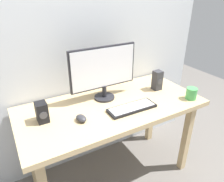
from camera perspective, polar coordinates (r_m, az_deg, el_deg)
ground_plane at (r=2.17m, az=-0.04°, el=-21.48°), size 6.00×6.00×0.00m
wall_back at (r=1.81m, az=-6.61°, el=22.68°), size 2.34×0.04×3.00m
desk at (r=1.73m, az=-0.04°, el=-6.38°), size 1.46×0.69×0.77m
monitor at (r=1.69m, az=-2.16°, el=5.61°), size 0.56×0.17×0.44m
keyboard_primary at (r=1.62m, az=5.40°, el=-4.57°), size 0.38×0.14×0.02m
mouse at (r=1.49m, az=-8.29°, el=-7.29°), size 0.08×0.10×0.04m
speaker_right at (r=1.94m, az=12.09°, el=2.83°), size 0.07×0.08×0.18m
speaker_left at (r=1.53m, az=-18.36°, el=-5.47°), size 0.08×0.09×0.14m
coffee_mug at (r=1.87m, az=20.60°, el=-0.64°), size 0.09×0.09×0.10m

